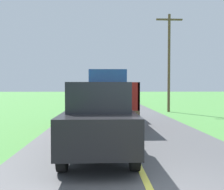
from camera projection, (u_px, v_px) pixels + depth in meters
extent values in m
cube|color=#2D2D30|center=(108.00, 111.00, 11.99)|extent=(0.90, 5.51, 0.24)
cube|color=brown|center=(108.00, 107.00, 11.98)|extent=(2.30, 5.80, 0.20)
cube|color=#1E479E|center=(107.00, 87.00, 13.90)|extent=(2.10, 1.90, 1.90)
cube|color=black|center=(107.00, 81.00, 14.84)|extent=(1.78, 0.02, 0.76)
cube|color=maroon|center=(85.00, 95.00, 10.94)|extent=(0.08, 3.85, 1.10)
cube|color=maroon|center=(133.00, 95.00, 11.03)|extent=(0.08, 3.85, 1.10)
cube|color=maroon|center=(110.00, 96.00, 9.11)|extent=(2.30, 0.08, 1.10)
cube|color=maroon|center=(108.00, 94.00, 12.87)|extent=(2.30, 0.08, 1.10)
cylinder|color=black|center=(89.00, 110.00, 13.75)|extent=(0.28, 1.00, 1.00)
cylinder|color=black|center=(125.00, 110.00, 13.83)|extent=(0.28, 1.00, 1.00)
cylinder|color=black|center=(85.00, 117.00, 10.36)|extent=(0.28, 1.00, 1.00)
cylinder|color=black|center=(133.00, 117.00, 10.44)|extent=(0.28, 1.00, 1.00)
ellipsoid|color=#98CF31|center=(121.00, 90.00, 11.20)|extent=(0.56, 0.71, 0.41)
ellipsoid|color=#B0C82E|center=(121.00, 102.00, 11.12)|extent=(0.50, 0.45, 0.47)
ellipsoid|color=#A9C920|center=(126.00, 97.00, 10.18)|extent=(0.42, 0.53, 0.44)
ellipsoid|color=#A2B71E|center=(102.00, 95.00, 11.88)|extent=(0.50, 0.59, 0.51)
ellipsoid|color=#9FC62F|center=(115.00, 102.00, 11.49)|extent=(0.42, 0.49, 0.36)
ellipsoid|color=#ACC61F|center=(108.00, 98.00, 9.50)|extent=(0.47, 0.58, 0.45)
ellipsoid|color=#A5C927|center=(101.00, 103.00, 10.75)|extent=(0.55, 0.58, 0.39)
ellipsoid|color=#ACB931|center=(118.00, 96.00, 9.97)|extent=(0.42, 0.38, 0.42)
ellipsoid|color=#AECD28|center=(121.00, 89.00, 12.02)|extent=(0.47, 0.48, 0.45)
ellipsoid|color=#A7CA29|center=(125.00, 95.00, 12.27)|extent=(0.58, 0.66, 0.44)
cube|color=#2D2D30|center=(104.00, 98.00, 27.12)|extent=(0.90, 5.51, 0.24)
cube|color=brown|center=(104.00, 96.00, 27.12)|extent=(2.30, 5.80, 0.20)
cube|color=silver|center=(104.00, 87.00, 29.03)|extent=(2.10, 1.90, 1.90)
cube|color=black|center=(104.00, 84.00, 29.98)|extent=(1.78, 0.02, 0.76)
cube|color=brown|center=(94.00, 91.00, 26.08)|extent=(0.08, 3.85, 1.10)
cube|color=brown|center=(114.00, 91.00, 26.17)|extent=(0.08, 3.85, 1.10)
cube|color=brown|center=(104.00, 91.00, 24.24)|extent=(2.30, 0.08, 1.10)
cube|color=brown|center=(104.00, 90.00, 28.01)|extent=(2.30, 0.08, 1.10)
cylinder|color=black|center=(95.00, 98.00, 28.88)|extent=(0.28, 1.00, 1.00)
cylinder|color=black|center=(112.00, 98.00, 28.97)|extent=(0.28, 1.00, 1.00)
cylinder|color=black|center=(94.00, 99.00, 25.49)|extent=(0.28, 1.00, 1.00)
cylinder|color=black|center=(114.00, 99.00, 25.58)|extent=(0.28, 1.00, 1.00)
ellipsoid|color=#9CBF27|center=(110.00, 94.00, 25.57)|extent=(0.52, 0.52, 0.38)
ellipsoid|color=#A1C424|center=(107.00, 94.00, 26.32)|extent=(0.44, 0.53, 0.51)
ellipsoid|color=#ACCA22|center=(107.00, 94.00, 27.27)|extent=(0.44, 0.46, 0.37)
ellipsoid|color=#9DBA2C|center=(104.00, 94.00, 26.95)|extent=(0.44, 0.43, 0.38)
ellipsoid|color=#9DBE22|center=(97.00, 91.00, 25.72)|extent=(0.45, 0.48, 0.46)
ellipsoid|color=#A6C92E|center=(99.00, 91.00, 27.72)|extent=(0.47, 0.61, 0.47)
ellipsoid|color=#AEC228|center=(107.00, 94.00, 26.30)|extent=(0.56, 0.54, 0.42)
cylinder|color=brown|center=(169.00, 63.00, 18.13)|extent=(0.20, 0.20, 7.45)
cube|color=brown|center=(169.00, 20.00, 18.02)|extent=(2.01, 0.12, 0.12)
cube|color=black|center=(99.00, 124.00, 6.34)|extent=(1.70, 4.10, 0.80)
cube|color=black|center=(99.00, 96.00, 6.12)|extent=(1.44, 2.05, 0.70)
cylinder|color=black|center=(76.00, 133.00, 7.60)|extent=(0.20, 0.64, 0.64)
cylinder|color=black|center=(124.00, 133.00, 7.66)|extent=(0.20, 0.64, 0.64)
cylinder|color=black|center=(63.00, 157.00, 5.06)|extent=(0.20, 0.64, 0.64)
cylinder|color=black|center=(134.00, 156.00, 5.12)|extent=(0.20, 0.64, 0.64)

